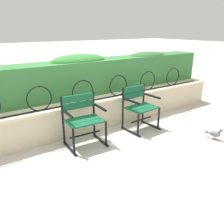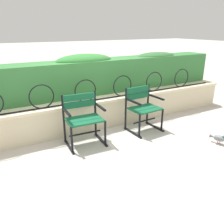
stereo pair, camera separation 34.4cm
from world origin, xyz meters
name	(u,v)px [view 2 (the right image)]	position (x,y,z in m)	size (l,w,h in m)	color
ground_plane	(114,144)	(0.00, 0.00, 0.00)	(60.00, 60.00, 0.00)	#BCB7AD
stone_wall	(94,113)	(0.00, 0.80, 0.29)	(6.50, 0.41, 0.57)	beige
iron_arch_fence	(87,92)	(-0.17, 0.73, 0.76)	(5.98, 0.02, 0.42)	black
hedge_row	(83,76)	(-0.01, 1.26, 0.95)	(6.37, 0.57, 0.81)	#387A3D
park_chair_left	(83,117)	(-0.43, 0.31, 0.46)	(0.64, 0.55, 0.84)	#145B38
park_chair_right	(142,107)	(0.77, 0.27, 0.45)	(0.61, 0.55, 0.82)	#145B38
pigeon_near_chairs	(219,138)	(1.55, -0.86, 0.11)	(0.15, 0.29, 0.22)	gray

